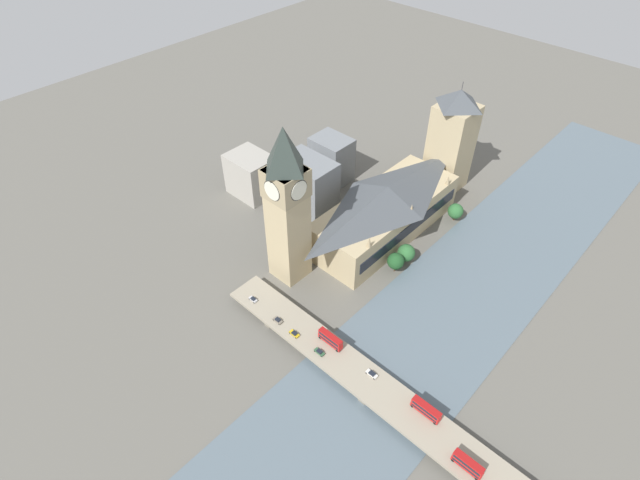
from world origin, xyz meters
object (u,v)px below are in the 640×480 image
parliament_hall (386,210)px  car_northbound_lead (372,374)px  car_northbound_tail (253,299)px  double_decker_bus_mid (468,464)px  clock_tower (287,203)px  double_decker_bus_lead (330,339)px  car_northbound_mid (278,320)px  car_southbound_lead (294,334)px  car_southbound_mid (319,352)px  double_decker_bus_rear (426,409)px  victoria_tower (451,141)px  road_bridge (373,386)px

parliament_hall → car_northbound_lead: size_ratio=17.58×
parliament_hall → car_northbound_tail: parliament_hall is taller
double_decker_bus_mid → car_northbound_tail: double_decker_bus_mid is taller
clock_tower → double_decker_bus_lead: 56.26m
car_northbound_mid → car_southbound_lead: bearing=179.6°
car_southbound_mid → car_northbound_mid: bearing=0.9°
double_decker_bus_lead → double_decker_bus_rear: 43.23m
double_decker_bus_mid → double_decker_bus_rear: size_ratio=0.94×
clock_tower → double_decker_bus_mid: size_ratio=7.19×
victoria_tower → road_bridge: bearing=112.1°
victoria_tower → car_southbound_mid: bearing=102.2°
parliament_hall → double_decker_bus_rear: size_ratio=7.30×
clock_tower → car_southbound_lead: (-28.82, 25.99, -34.30)m
double_decker_bus_mid → car_northbound_tail: 101.51m
car_northbound_lead → car_northbound_tail: car_northbound_lead is taller
car_northbound_lead → car_southbound_lead: 34.13m
victoria_tower → car_southbound_lead: bearing=96.7°
double_decker_bus_lead → double_decker_bus_rear: double_decker_bus_lead is taller
road_bridge → car_southbound_mid: (23.30, 3.22, 1.61)m
victoria_tower → car_northbound_tail: victoria_tower is taller
double_decker_bus_lead → car_southbound_mid: (0.05, 6.13, -2.08)m
double_decker_bus_lead → clock_tower: bearing=-24.9°
double_decker_bus_mid → car_northbound_tail: size_ratio=2.67×
car_northbound_mid → car_southbound_lead: size_ratio=0.97×
victoria_tower → double_decker_bus_rear: bearing=120.1°
victoria_tower → car_northbound_tail: 132.58m
car_southbound_lead → clock_tower: bearing=-42.0°
parliament_hall → car_southbound_mid: 82.15m
clock_tower → car_southbound_mid: size_ratio=17.50×
car_northbound_mid → victoria_tower: bearing=-87.5°
double_decker_bus_rear → car_southbound_mid: (43.28, 6.82, -1.89)m
car_northbound_tail → double_decker_bus_rear: bearing=-175.4°
car_northbound_lead → car_northbound_tail: bearing=5.7°
double_decker_bus_lead → car_northbound_tail: size_ratio=2.80×
parliament_hall → car_northbound_mid: 77.72m
clock_tower → victoria_tower: (-13.52, -104.93, -11.55)m
victoria_tower → car_northbound_mid: victoria_tower is taller
double_decker_bus_lead → car_northbound_lead: size_ratio=2.36×
double_decker_bus_rear → car_northbound_lead: size_ratio=2.41×
car_southbound_lead → double_decker_bus_rear: bearing=-172.6°
parliament_hall → car_northbound_mid: (-5.69, 77.08, -8.17)m
parliament_hall → double_decker_bus_rear: 100.21m
road_bridge → double_decker_bus_rear: double_decker_bus_rear is taller
clock_tower → double_decker_bus_mid: (-105.14, 25.42, -32.15)m
car_northbound_mid → car_southbound_mid: car_northbound_mid is taller
double_decker_bus_lead → car_northbound_mid: bearing=16.0°
victoria_tower → road_bridge: (-51.60, 127.26, -24.29)m
double_decker_bus_lead → double_decker_bus_mid: 63.54m
car_southbound_lead → car_southbound_mid: size_ratio=1.01×
double_decker_bus_lead → double_decker_bus_rear: size_ratio=0.98×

